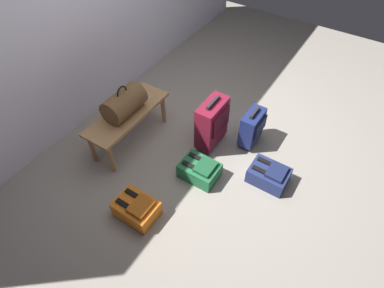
# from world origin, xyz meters

# --- Properties ---
(ground_plane) EXTENTS (6.60, 6.60, 0.00)m
(ground_plane) POSITION_xyz_m (0.00, 0.00, 0.00)
(ground_plane) COLOR gray
(bench) EXTENTS (1.00, 0.36, 0.42)m
(bench) POSITION_xyz_m (-0.47, 0.85, 0.35)
(bench) COLOR #A87A4C
(bench) RESTS_ON ground
(duffel_bag_brown) EXTENTS (0.44, 0.26, 0.34)m
(duffel_bag_brown) POSITION_xyz_m (-0.48, 0.85, 0.55)
(duffel_bag_brown) COLOR brown
(duffel_bag_brown) RESTS_ON bench
(cell_phone) EXTENTS (0.07, 0.14, 0.01)m
(cell_phone) POSITION_xyz_m (-0.18, 0.87, 0.42)
(cell_phone) COLOR silver
(cell_phone) RESTS_ON bench
(suitcase_upright_burgundy) EXTENTS (0.40, 0.21, 0.61)m
(suitcase_upright_burgundy) POSITION_xyz_m (-0.02, 0.08, 0.31)
(suitcase_upright_burgundy) COLOR maroon
(suitcase_upright_burgundy) RESTS_ON ground
(suitcase_small_navy) EXTENTS (0.32, 0.19, 0.46)m
(suitcase_small_navy) POSITION_xyz_m (0.22, -0.28, 0.24)
(suitcase_small_navy) COLOR navy
(suitcase_small_navy) RESTS_ON ground
(backpack_green) EXTENTS (0.28, 0.38, 0.21)m
(backpack_green) POSITION_xyz_m (-0.48, -0.06, 0.09)
(backpack_green) COLOR #1E6038
(backpack_green) RESTS_ON ground
(backpack_orange) EXTENTS (0.28, 0.38, 0.21)m
(backpack_orange) POSITION_xyz_m (-1.17, 0.19, 0.09)
(backpack_orange) COLOR orange
(backpack_orange) RESTS_ON ground
(backpack_navy) EXTENTS (0.28, 0.38, 0.21)m
(backpack_navy) POSITION_xyz_m (-0.16, -0.67, 0.09)
(backpack_navy) COLOR navy
(backpack_navy) RESTS_ON ground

